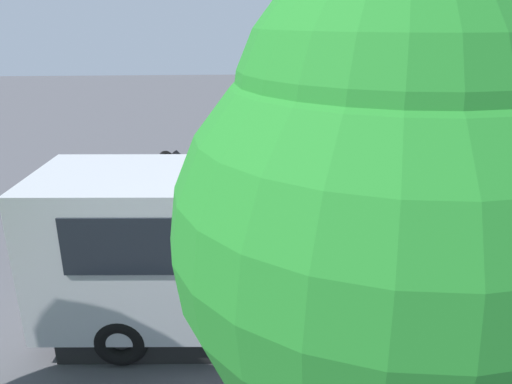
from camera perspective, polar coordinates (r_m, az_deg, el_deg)
ground_plane at (r=14.01m, az=6.31°, el=-4.97°), size 80.00×80.00×0.00m
tour_bus at (r=9.42m, az=8.44°, el=-7.07°), size 10.93×3.10×3.25m
spectator_far_left at (r=12.46m, az=9.35°, el=-3.38°), size 0.58×0.34×1.69m
spectator_left at (r=12.04m, az=4.56°, el=-3.90°), size 0.57×0.39×1.73m
spectator_centre at (r=11.90m, az=-1.08°, el=-4.26°), size 0.57×0.32×1.69m
parked_motorcycle_silver at (r=11.56m, az=1.02°, el=-7.91°), size 2.02×0.73×0.99m
stunt_motorcycle at (r=16.74m, az=-8.14°, el=2.81°), size 1.93×1.03×1.66m
traffic_cone at (r=15.93m, az=-3.19°, el=-0.53°), size 0.34×0.34×0.63m
tree_left at (r=3.15m, az=14.26°, el=-2.13°), size 2.63×2.63×6.31m
tree_centre at (r=4.85m, az=24.79°, el=2.74°), size 3.43×3.43×6.60m
bay_line_a at (r=16.39m, az=16.54°, el=-1.90°), size 0.31×4.68×0.01m
bay_line_b at (r=15.65m, az=6.57°, el=-2.22°), size 0.26×3.52×0.01m
bay_line_c at (r=15.42m, az=-4.03°, el=-2.48°), size 0.31×4.54×0.01m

